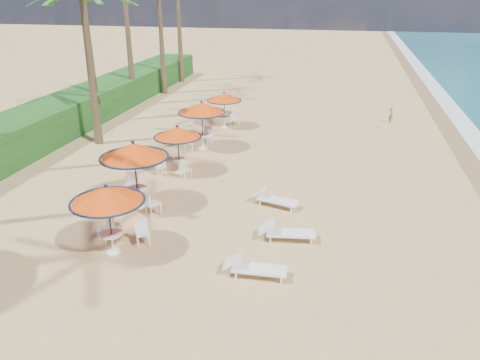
{
  "coord_description": "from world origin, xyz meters",
  "views": [
    {
      "loc": [
        2.09,
        -11.63,
        7.81
      ],
      "look_at": [
        -1.36,
        3.77,
        1.2
      ],
      "focal_mm": 35.0,
      "sensor_mm": 36.0,
      "label": 1
    }
  ],
  "objects_px": {
    "station_3": "(202,114)",
    "station_4": "(226,101)",
    "lounger_near": "(253,267)",
    "station_2": "(177,137)",
    "station_0": "(109,200)",
    "lounger_far": "(273,198)",
    "station_1": "(133,159)",
    "lounger_mid": "(285,232)"
  },
  "relations": [
    {
      "from": "station_2",
      "to": "station_3",
      "type": "relative_size",
      "value": 0.88
    },
    {
      "from": "station_0",
      "to": "station_1",
      "type": "relative_size",
      "value": 0.89
    },
    {
      "from": "lounger_near",
      "to": "lounger_far",
      "type": "bearing_deg",
      "value": 89.59
    },
    {
      "from": "station_0",
      "to": "station_1",
      "type": "height_order",
      "value": "station_1"
    },
    {
      "from": "station_2",
      "to": "lounger_near",
      "type": "xyz_separation_m",
      "value": [
        4.81,
        -7.19,
        -1.37
      ]
    },
    {
      "from": "station_1",
      "to": "lounger_mid",
      "type": "height_order",
      "value": "station_1"
    },
    {
      "from": "station_0",
      "to": "station_2",
      "type": "distance_m",
      "value": 6.82
    },
    {
      "from": "station_4",
      "to": "lounger_far",
      "type": "relative_size",
      "value": 1.11
    },
    {
      "from": "station_1",
      "to": "lounger_mid",
      "type": "relative_size",
      "value": 1.37
    },
    {
      "from": "station_4",
      "to": "lounger_mid",
      "type": "bearing_deg",
      "value": -67.53
    },
    {
      "from": "station_4",
      "to": "station_1",
      "type": "bearing_deg",
      "value": -93.1
    },
    {
      "from": "lounger_near",
      "to": "lounger_mid",
      "type": "distance_m",
      "value": 2.36
    },
    {
      "from": "station_2",
      "to": "station_0",
      "type": "bearing_deg",
      "value": -87.63
    },
    {
      "from": "lounger_near",
      "to": "lounger_far",
      "type": "height_order",
      "value": "lounger_near"
    },
    {
      "from": "station_0",
      "to": "lounger_far",
      "type": "xyz_separation_m",
      "value": [
        4.38,
        4.39,
        -1.49
      ]
    },
    {
      "from": "station_4",
      "to": "lounger_far",
      "type": "distance_m",
      "value": 11.01
    },
    {
      "from": "station_3",
      "to": "station_0",
      "type": "bearing_deg",
      "value": -88.71
    },
    {
      "from": "station_2",
      "to": "lounger_mid",
      "type": "distance_m",
      "value": 7.45
    },
    {
      "from": "station_3",
      "to": "lounger_mid",
      "type": "height_order",
      "value": "station_3"
    },
    {
      "from": "lounger_far",
      "to": "station_4",
      "type": "bearing_deg",
      "value": 129.13
    },
    {
      "from": "station_2",
      "to": "lounger_near",
      "type": "height_order",
      "value": "station_2"
    },
    {
      "from": "station_4",
      "to": "lounger_near",
      "type": "bearing_deg",
      "value": -72.87
    },
    {
      "from": "station_0",
      "to": "station_2",
      "type": "relative_size",
      "value": 1.07
    },
    {
      "from": "station_3",
      "to": "lounger_near",
      "type": "distance_m",
      "value": 11.83
    },
    {
      "from": "station_3",
      "to": "station_1",
      "type": "bearing_deg",
      "value": -93.21
    },
    {
      "from": "station_1",
      "to": "lounger_far",
      "type": "distance_m",
      "value": 5.41
    },
    {
      "from": "station_0",
      "to": "lounger_near",
      "type": "distance_m",
      "value": 4.78
    },
    {
      "from": "station_0",
      "to": "station_1",
      "type": "distance_m",
      "value": 3.24
    },
    {
      "from": "lounger_far",
      "to": "station_0",
      "type": "bearing_deg",
      "value": -119.49
    },
    {
      "from": "lounger_near",
      "to": "station_2",
      "type": "bearing_deg",
      "value": 121.54
    },
    {
      "from": "station_3",
      "to": "lounger_mid",
      "type": "xyz_separation_m",
      "value": [
        5.38,
        -8.45,
        -1.52
      ]
    },
    {
      "from": "station_1",
      "to": "lounger_mid",
      "type": "xyz_separation_m",
      "value": [
        5.78,
        -1.28,
        -1.62
      ]
    },
    {
      "from": "station_2",
      "to": "lounger_mid",
      "type": "xyz_separation_m",
      "value": [
        5.43,
        -4.92,
        -1.37
      ]
    },
    {
      "from": "station_0",
      "to": "station_4",
      "type": "xyz_separation_m",
      "value": [
        -0.03,
        14.41,
        -0.25
      ]
    },
    {
      "from": "station_3",
      "to": "station_4",
      "type": "xyz_separation_m",
      "value": [
        0.21,
        4.06,
        -0.28
      ]
    },
    {
      "from": "station_0",
      "to": "station_3",
      "type": "distance_m",
      "value": 10.35
    },
    {
      "from": "lounger_far",
      "to": "station_2",
      "type": "bearing_deg",
      "value": 167.93
    },
    {
      "from": "lounger_far",
      "to": "lounger_mid",
      "type": "bearing_deg",
      "value": -57.43
    },
    {
      "from": "station_0",
      "to": "lounger_mid",
      "type": "distance_m",
      "value": 5.68
    },
    {
      "from": "station_1",
      "to": "lounger_near",
      "type": "xyz_separation_m",
      "value": [
        5.17,
        -3.55,
        -1.62
      ]
    },
    {
      "from": "station_2",
      "to": "lounger_far",
      "type": "relative_size",
      "value": 1.15
    },
    {
      "from": "station_0",
      "to": "station_4",
      "type": "height_order",
      "value": "station_0"
    }
  ]
}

